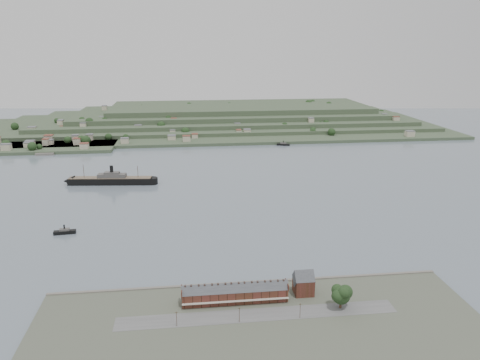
{
  "coord_description": "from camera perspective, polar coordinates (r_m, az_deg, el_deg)",
  "views": [
    {
      "loc": [
        -33.58,
        -383.74,
        131.22
      ],
      "look_at": [
        16.71,
        30.0,
        10.26
      ],
      "focal_mm": 35.0,
      "sensor_mm": 36.0,
      "label": 1
    }
  ],
  "objects": [
    {
      "name": "ferry_east",
      "position": [
        636.45,
        5.3,
        4.36
      ],
      "size": [
        17.91,
        9.46,
        6.47
      ],
      "color": "black",
      "rests_on": "ground"
    },
    {
      "name": "fig_tree",
      "position": [
        248.29,
        12.32,
        -13.46
      ],
      "size": [
        11.72,
        10.15,
        13.07
      ],
      "color": "#432F1F",
      "rests_on": "ground"
    },
    {
      "name": "steamship",
      "position": [
        473.86,
        -15.76,
        -0.0
      ],
      "size": [
        92.16,
        19.82,
        22.11
      ],
      "color": "black",
      "rests_on": "ground"
    },
    {
      "name": "far_peninsula",
      "position": [
        788.35,
        -2.4,
        7.46
      ],
      "size": [
        760.0,
        309.0,
        30.0
      ],
      "color": "#32462F",
      "rests_on": "ground"
    },
    {
      "name": "tugboat",
      "position": [
        361.47,
        -20.59,
        -5.91
      ],
      "size": [
        15.64,
        5.44,
        6.9
      ],
      "color": "black",
      "rests_on": "ground"
    },
    {
      "name": "near_shore",
      "position": [
        238.51,
        2.4,
        -16.92
      ],
      "size": [
        220.0,
        80.0,
        2.6
      ],
      "color": "#4C5142",
      "rests_on": "ground"
    },
    {
      "name": "terrace_row",
      "position": [
        250.12,
        -0.62,
        -13.64
      ],
      "size": [
        55.6,
        9.8,
        11.07
      ],
      "color": "#4A291A",
      "rests_on": "ground"
    },
    {
      "name": "gabled_building",
      "position": [
        259.14,
        7.75,
        -12.32
      ],
      "size": [
        10.4,
        10.18,
        14.09
      ],
      "color": "#4A291A",
      "rests_on": "ground"
    },
    {
      "name": "ground",
      "position": [
        406.94,
        -1.83,
        -2.64
      ],
      "size": [
        1400.0,
        1400.0,
        0.0
      ],
      "primitive_type": "plane",
      "color": "slate",
      "rests_on": "ground"
    }
  ]
}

